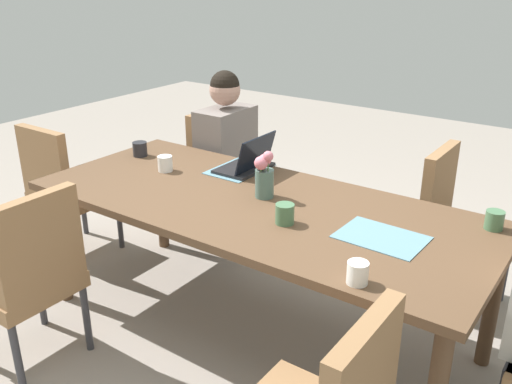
{
  "coord_description": "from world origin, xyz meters",
  "views": [
    {
      "loc": [
        1.45,
        -2.05,
        1.8
      ],
      "look_at": [
        0.0,
        0.0,
        0.79
      ],
      "focal_mm": 39.06,
      "sensor_mm": 36.0,
      "label": 1
    }
  ],
  "objects": [
    {
      "name": "ground_plane",
      "position": [
        0.0,
        0.0,
        0.0
      ],
      "size": [
        10.0,
        10.0,
        0.0
      ],
      "primitive_type": "plane",
      "color": "gray"
    },
    {
      "name": "coffee_mug_centre_left",
      "position": [
        0.74,
        -0.41,
        0.78
      ],
      "size": [
        0.08,
        0.08,
        0.08
      ],
      "primitive_type": "cylinder",
      "color": "white",
      "rests_on": "dining_table"
    },
    {
      "name": "chair_head_left_right_near",
      "position": [
        -1.48,
        -0.05,
        0.5
      ],
      "size": [
        0.44,
        0.44,
        0.9
      ],
      "color": "olive",
      "rests_on": "ground_plane"
    },
    {
      "name": "chair_far_right_far",
      "position": [
        0.75,
        0.85,
        0.5
      ],
      "size": [
        0.44,
        0.44,
        0.9
      ],
      "color": "olive",
      "rests_on": "ground_plane"
    },
    {
      "name": "coffee_mug_near_right",
      "position": [
        1.03,
        0.35,
        0.78
      ],
      "size": [
        0.08,
        0.08,
        0.08
      ],
      "primitive_type": "cylinder",
      "color": "#47704C",
      "rests_on": "dining_table"
    },
    {
      "name": "coffee_mug_near_left",
      "position": [
        0.25,
        -0.13,
        0.78
      ],
      "size": [
        0.09,
        0.09,
        0.09
      ],
      "primitive_type": "cylinder",
      "color": "#47704C",
      "rests_on": "dining_table"
    },
    {
      "name": "coffee_mug_centre_right",
      "position": [
        -0.98,
        0.17,
        0.78
      ],
      "size": [
        0.09,
        0.09,
        0.09
      ],
      "primitive_type": "cylinder",
      "color": "#232328",
      "rests_on": "dining_table"
    },
    {
      "name": "placemat_head_right_left_mid",
      "position": [
        0.66,
        -0.01,
        0.74
      ],
      "size": [
        0.37,
        0.27,
        0.0
      ],
      "primitive_type": "cube",
      "rotation": [
        0.0,
        0.0,
        3.11
      ],
      "color": "slate",
      "rests_on": "dining_table"
    },
    {
      "name": "chair_far_left_near",
      "position": [
        -0.84,
        0.8,
        0.5
      ],
      "size": [
        0.44,
        0.44,
        0.9
      ],
      "color": "olive",
      "rests_on": "ground_plane"
    },
    {
      "name": "chair_near_left_far",
      "position": [
        -0.7,
        -0.83,
        0.5
      ],
      "size": [
        0.44,
        0.44,
        0.9
      ],
      "color": "olive",
      "rests_on": "ground_plane"
    },
    {
      "name": "person_far_left_near",
      "position": [
        -0.76,
        0.74,
        0.53
      ],
      "size": [
        0.36,
        0.4,
        1.19
      ],
      "color": "#2D2D33",
      "rests_on": "ground_plane"
    },
    {
      "name": "laptop_far_left_near",
      "position": [
        -0.3,
        0.33,
        0.78
      ],
      "size": [
        0.22,
        0.32,
        0.21
      ],
      "color": "black",
      "rests_on": "dining_table"
    },
    {
      "name": "placemat_far_left_near",
      "position": [
        -0.34,
        0.33,
        0.74
      ],
      "size": [
        0.26,
        0.36,
        0.0
      ],
      "primitive_type": "cube",
      "rotation": [
        0.0,
        0.0,
        -1.58
      ],
      "color": "slate",
      "rests_on": "dining_table"
    },
    {
      "name": "dining_table",
      "position": [
        0.0,
        0.0,
        0.67
      ],
      "size": [
        2.3,
        0.97,
        0.74
      ],
      "color": "brown",
      "rests_on": "ground_plane"
    },
    {
      "name": "coffee_mug_far_left",
      "position": [
        -0.67,
        0.07,
        0.78
      ],
      "size": [
        0.08,
        0.08,
        0.09
      ],
      "primitive_type": "cylinder",
      "color": "white",
      "rests_on": "dining_table"
    },
    {
      "name": "flower_vase",
      "position": [
        -0.0,
        0.07,
        0.86
      ],
      "size": [
        0.1,
        0.11,
        0.25
      ],
      "color": "#4C6B60",
      "rests_on": "dining_table"
    }
  ]
}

